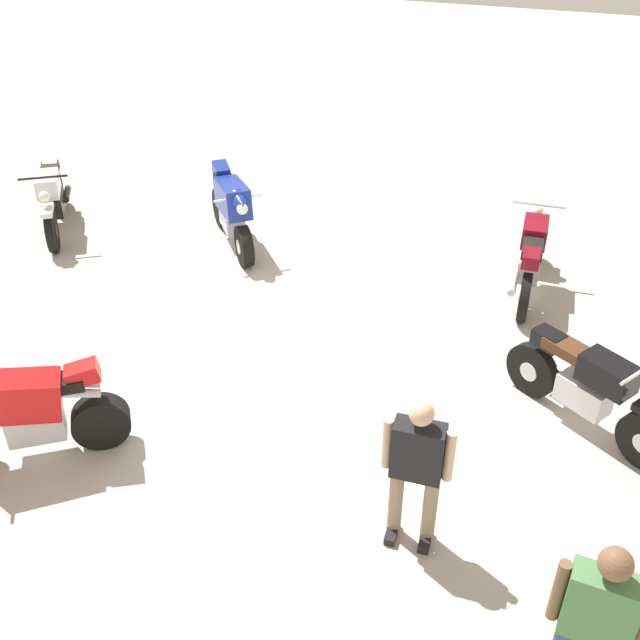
# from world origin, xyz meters

# --- Properties ---
(ground_plane) EXTENTS (40.00, 40.00, 0.00)m
(ground_plane) POSITION_xyz_m (0.00, 0.00, 0.00)
(ground_plane) COLOR #B7B2A8
(motorcycle_black_cruiser) EXTENTS (1.77, 1.31, 1.09)m
(motorcycle_black_cruiser) POSITION_xyz_m (-3.86, 0.29, 0.52)
(motorcycle_black_cruiser) COLOR black
(motorcycle_black_cruiser) RESTS_ON ground
(motorcycle_maroon_cruiser) EXTENTS (0.70, 2.09, 1.09)m
(motorcycle_maroon_cruiser) POSITION_xyz_m (-3.05, -2.36, 0.52)
(motorcycle_maroon_cruiser) COLOR black
(motorcycle_maroon_cruiser) RESTS_ON ground
(motorcycle_blue_sportbike) EXTENTS (1.31, 1.69, 1.14)m
(motorcycle_blue_sportbike) POSITION_xyz_m (1.30, -2.40, 0.59)
(motorcycle_blue_sportbike) COLOR black
(motorcycle_blue_sportbike) RESTS_ON ground
(motorcycle_silver_cruiser) EXTENTS (1.15, 1.87, 1.09)m
(motorcycle_silver_cruiser) POSITION_xyz_m (4.16, -2.05, 0.52)
(motorcycle_silver_cruiser) COLOR black
(motorcycle_silver_cruiser) RESTS_ON ground
(motorcycle_red_sportbike) EXTENTS (1.75, 1.20, 1.14)m
(motorcycle_red_sportbike) POSITION_xyz_m (1.49, 2.42, 0.59)
(motorcycle_red_sportbike) COLOR black
(motorcycle_red_sportbike) RESTS_ON ground
(person_in_green_shirt) EXTENTS (0.66, 0.35, 1.70)m
(person_in_green_shirt) POSITION_xyz_m (-3.87, 3.47, 0.97)
(person_in_green_shirt) COLOR #384772
(person_in_green_shirt) RESTS_ON ground
(person_in_black_shirt) EXTENTS (0.62, 0.30, 1.58)m
(person_in_black_shirt) POSITION_xyz_m (-2.40, 2.30, 0.89)
(person_in_black_shirt) COLOR gray
(person_in_black_shirt) RESTS_ON ground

